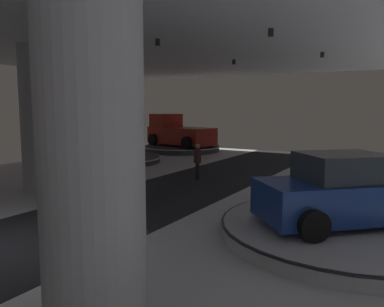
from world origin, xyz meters
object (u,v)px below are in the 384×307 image
object	(u,v)px
column_left	(39,118)
display_car_mid_right	(346,192)
display_platform_mid_right	(345,230)
visitor_walking_near	(197,159)
column_right	(91,140)
display_car_far_left	(112,144)
display_platform_far_left	(113,159)
pickup_truck_deep_left	(178,133)
display_platform_deep_left	(181,148)

from	to	relation	value
column_left	display_car_mid_right	bearing A→B (deg)	-0.71
display_platform_mid_right	display_car_mid_right	world-z (taller)	display_car_mid_right
display_platform_mid_right	visitor_walking_near	bearing A→B (deg)	145.15
column_right	display_car_far_left	size ratio (longest dim) A/B	1.21
display_platform_far_left	display_car_far_left	size ratio (longest dim) A/B	1.22
pickup_truck_deep_left	display_car_far_left	bearing A→B (deg)	-90.79
display_platform_far_left	display_platform_deep_left	distance (m)	6.89
pickup_truck_deep_left	visitor_walking_near	xyz separation A→B (m)	(6.84, -9.21, -0.41)
display_platform_mid_right	display_platform_deep_left	xyz separation A→B (m)	(-13.33, 13.85, 0.00)
column_right	display_platform_far_left	distance (m)	17.72
column_left	pickup_truck_deep_left	world-z (taller)	column_left
display_platform_deep_left	pickup_truck_deep_left	size ratio (longest dim) A/B	1.00
display_platform_mid_right	pickup_truck_deep_left	xyz separation A→B (m)	(-13.64, 13.93, 1.11)
display_car_far_left	visitor_walking_near	size ratio (longest dim) A/B	2.87
column_left	display_platform_mid_right	size ratio (longest dim) A/B	0.92
display_car_far_left	display_platform_deep_left	world-z (taller)	display_car_far_left
display_platform_far_left	column_left	bearing A→B (deg)	-69.61
visitor_walking_near	display_car_mid_right	bearing A→B (deg)	-35.06
column_left	display_platform_far_left	bearing A→B (deg)	110.39
display_platform_mid_right	pickup_truck_deep_left	world-z (taller)	pickup_truck_deep_left
pickup_truck_deep_left	display_platform_far_left	bearing A→B (deg)	-90.67
display_car_mid_right	display_car_far_left	bearing A→B (deg)	152.89
column_left	column_right	size ratio (longest dim) A/B	1.00
display_platform_far_left	display_platform_deep_left	bearing A→B (deg)	86.75
display_platform_mid_right	pickup_truck_deep_left	distance (m)	19.53
column_right	visitor_walking_near	bearing A→B (deg)	113.20
column_right	display_platform_far_left	size ratio (longest dim) A/B	0.98
display_car_mid_right	display_platform_deep_left	distance (m)	19.24
display_platform_mid_right	pickup_truck_deep_left	size ratio (longest dim) A/B	1.06
display_platform_far_left	pickup_truck_deep_left	bearing A→B (deg)	89.33
display_platform_deep_left	pickup_truck_deep_left	xyz separation A→B (m)	(-0.31, 0.09, 1.11)
pickup_truck_deep_left	visitor_walking_near	size ratio (longest dim) A/B	3.57
display_car_mid_right	column_left	bearing A→B (deg)	179.29
display_platform_deep_left	visitor_walking_near	bearing A→B (deg)	-54.37
column_right	display_platform_far_left	xyz separation A→B (m)	(-11.60, 13.15, -2.58)
visitor_walking_near	display_platform_deep_left	bearing A→B (deg)	125.63
display_car_far_left	pickup_truck_deep_left	xyz separation A→B (m)	(0.10, 6.94, 0.24)
display_platform_deep_left	display_platform_mid_right	bearing A→B (deg)	-46.09
display_platform_deep_left	visitor_walking_near	world-z (taller)	visitor_walking_near
pickup_truck_deep_left	visitor_walking_near	distance (m)	11.48
display_car_mid_right	visitor_walking_near	xyz separation A→B (m)	(-6.77, 4.75, -0.23)
display_platform_mid_right	visitor_walking_near	size ratio (longest dim) A/B	3.78
display_car_far_left	visitor_walking_near	distance (m)	7.30
column_left	display_platform_mid_right	world-z (taller)	column_left
display_platform_mid_right	display_platform_far_left	bearing A→B (deg)	153.07
column_right	display_platform_mid_right	bearing A→B (deg)	71.09
display_platform_mid_right	pickup_truck_deep_left	bearing A→B (deg)	134.38
column_right	display_car_mid_right	size ratio (longest dim) A/B	1.28
column_right	display_car_mid_right	distance (m)	6.70
column_left	column_right	xyz separation A→B (m)	(9.05, -6.29, 0.00)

